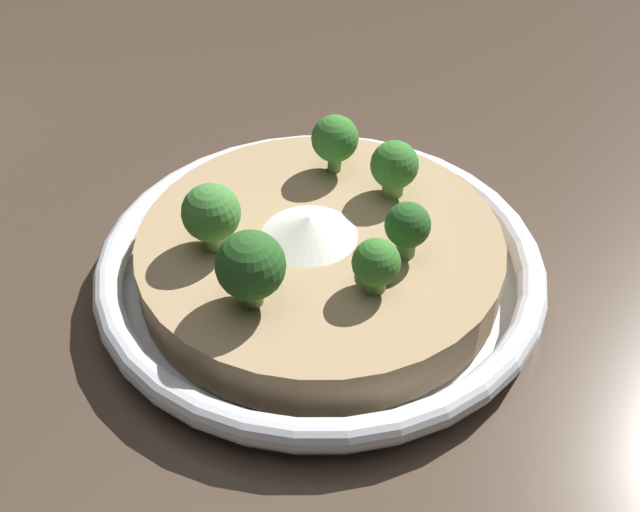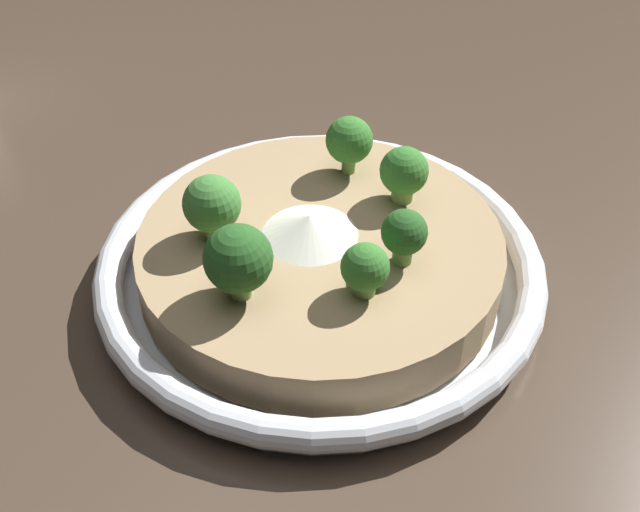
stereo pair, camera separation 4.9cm
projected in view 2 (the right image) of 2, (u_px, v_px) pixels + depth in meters
ground_plane at (320, 283)px, 0.51m from camera, size 6.00×6.00×0.00m
risotto_bowl at (320, 263)px, 0.50m from camera, size 0.28×0.28×0.04m
cheese_sprinkle at (312, 222)px, 0.48m from camera, size 0.06×0.06×0.01m
broccoli_front at (238, 260)px, 0.43m from camera, size 0.04×0.04×0.05m
broccoli_right at (405, 232)px, 0.45m from camera, size 0.03×0.03×0.04m
broccoli_back_left at (349, 141)px, 0.52m from camera, size 0.03×0.03×0.04m
broccoli_front_right at (365, 269)px, 0.44m from camera, size 0.03×0.03×0.03m
broccoli_left at (212, 205)px, 0.47m from camera, size 0.03×0.03×0.04m
broccoli_back_right at (404, 173)px, 0.50m from camera, size 0.03×0.03×0.04m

